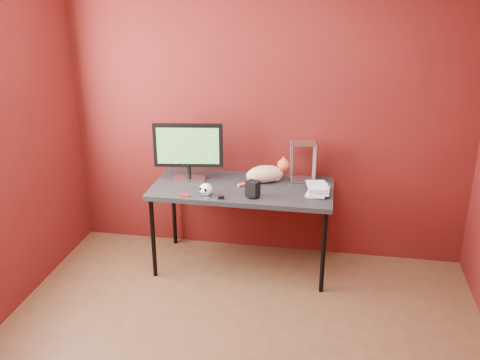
% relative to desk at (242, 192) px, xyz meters
% --- Properties ---
extents(room, '(3.52, 3.52, 2.61)m').
position_rel_desk_xyz_m(room, '(0.15, -1.37, 0.75)').
color(room, '#4F301B').
rests_on(room, ground).
extents(desk, '(1.50, 0.70, 0.75)m').
position_rel_desk_xyz_m(desk, '(0.00, 0.00, 0.00)').
color(desk, black).
rests_on(desk, ground).
extents(monitor, '(0.58, 0.23, 0.50)m').
position_rel_desk_xyz_m(monitor, '(-0.47, 0.05, 0.33)').
color(monitor, '#A2A1A6').
rests_on(monitor, desk).
extents(cat, '(0.41, 0.30, 0.22)m').
position_rel_desk_xyz_m(cat, '(0.18, 0.14, 0.13)').
color(cat, '#C07028').
rests_on(cat, desk).
extents(skull_mug, '(0.10, 0.11, 0.10)m').
position_rel_desk_xyz_m(skull_mug, '(-0.25, -0.24, 0.10)').
color(skull_mug, white).
rests_on(skull_mug, desk).
extents(speaker, '(0.12, 0.12, 0.13)m').
position_rel_desk_xyz_m(speaker, '(0.12, -0.21, 0.11)').
color(speaker, black).
rests_on(speaker, desk).
extents(book_stack, '(0.19, 0.24, 0.85)m').
position_rel_desk_xyz_m(book_stack, '(0.55, -0.04, 0.48)').
color(book_stack, beige).
rests_on(book_stack, desk).
extents(wire_rack, '(0.22, 0.19, 0.34)m').
position_rel_desk_xyz_m(wire_rack, '(0.48, 0.23, 0.22)').
color(wire_rack, '#A2A1A6').
rests_on(wire_rack, desk).
extents(pocket_knife, '(0.09, 0.03, 0.02)m').
position_rel_desk_xyz_m(pocket_knife, '(-0.42, -0.29, 0.06)').
color(pocket_knife, '#AE0D14').
rests_on(pocket_knife, desk).
extents(black_gadget, '(0.06, 0.04, 0.02)m').
position_rel_desk_xyz_m(black_gadget, '(-0.12, -0.29, 0.06)').
color(black_gadget, black).
rests_on(black_gadget, desk).
extents(washer, '(0.05, 0.05, 0.00)m').
position_rel_desk_xyz_m(washer, '(-0.23, -0.29, 0.05)').
color(washer, '#A2A1A6').
rests_on(washer, desk).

